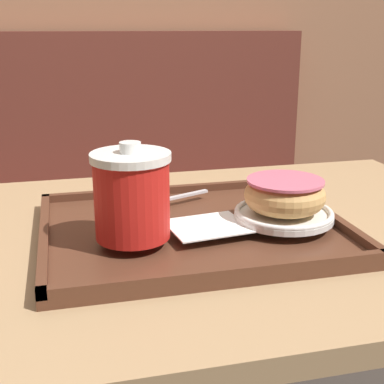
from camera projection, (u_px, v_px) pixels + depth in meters
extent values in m
cube|color=brown|center=(130.00, 285.00, 1.71)|extent=(1.22, 0.44, 0.45)
cube|color=brown|center=(118.00, 120.00, 1.72)|extent=(1.22, 0.08, 0.55)
cube|color=tan|center=(178.00, 241.00, 0.78)|extent=(1.03, 0.65, 0.03)
cube|color=#512D1E|center=(192.00, 231.00, 0.76)|extent=(0.42, 0.34, 0.01)
cube|color=#512D1E|center=(227.00, 273.00, 0.61)|extent=(0.42, 0.01, 0.01)
cube|color=#512D1E|center=(169.00, 190.00, 0.91)|extent=(0.42, 0.01, 0.01)
cube|color=#512D1E|center=(44.00, 236.00, 0.71)|extent=(0.01, 0.34, 0.01)
cube|color=#512D1E|center=(323.00, 211.00, 0.80)|extent=(0.01, 0.34, 0.01)
cube|color=white|center=(208.00, 226.00, 0.73)|extent=(0.11, 0.10, 0.00)
cylinder|color=red|center=(132.00, 199.00, 0.68)|extent=(0.10, 0.10, 0.10)
cylinder|color=white|center=(130.00, 157.00, 0.66)|extent=(0.10, 0.10, 0.01)
cylinder|color=white|center=(130.00, 147.00, 0.66)|extent=(0.03, 0.03, 0.01)
cylinder|color=white|center=(284.00, 216.00, 0.76)|extent=(0.14, 0.14, 0.01)
torus|color=white|center=(284.00, 212.00, 0.75)|extent=(0.14, 0.14, 0.01)
torus|color=tan|center=(285.00, 196.00, 0.75)|extent=(0.11, 0.11, 0.04)
cylinder|color=#DB6684|center=(285.00, 181.00, 0.74)|extent=(0.11, 0.11, 0.00)
ellipsoid|color=silver|center=(142.00, 202.00, 0.81)|extent=(0.04, 0.03, 0.01)
cube|color=silver|center=(180.00, 196.00, 0.85)|extent=(0.10, 0.05, 0.00)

